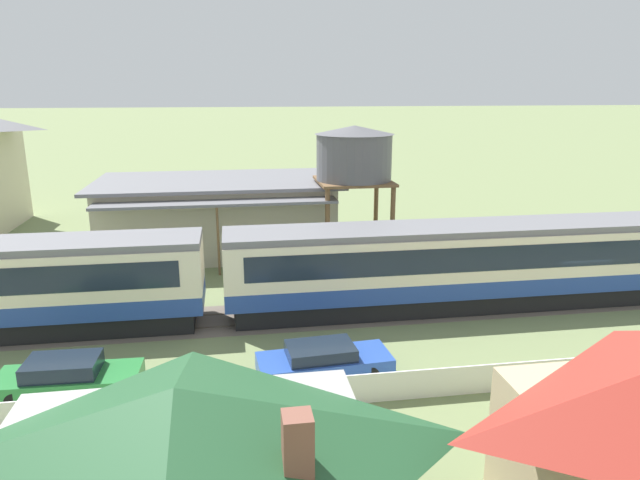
{
  "coord_description": "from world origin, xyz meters",
  "views": [
    {
      "loc": [
        -15.94,
        -23.79,
        10.12
      ],
      "look_at": [
        -11.94,
        1.42,
        3.3
      ],
      "focal_mm": 32.0,
      "sensor_mm": 36.0,
      "label": 1
    }
  ],
  "objects_px": {
    "station_building": "(219,215)",
    "water_tower": "(354,155)",
    "passenger_train": "(459,262)",
    "cottage_dark_green_roof": "(181,480)",
    "parked_car_green": "(67,378)",
    "parked_car_blue": "(323,361)"
  },
  "relations": [
    {
      "from": "passenger_train",
      "to": "cottage_dark_green_roof",
      "type": "distance_m",
      "value": 18.15
    },
    {
      "from": "station_building",
      "to": "cottage_dark_green_roof",
      "type": "height_order",
      "value": "station_building"
    },
    {
      "from": "parked_car_blue",
      "to": "parked_car_green",
      "type": "bearing_deg",
      "value": 175.01
    },
    {
      "from": "water_tower",
      "to": "parked_car_green",
      "type": "xyz_separation_m",
      "value": [
        -12.96,
        -14.14,
        -5.69
      ]
    },
    {
      "from": "station_building",
      "to": "water_tower",
      "type": "xyz_separation_m",
      "value": [
        8.01,
        -3.37,
        4.0
      ]
    },
    {
      "from": "passenger_train",
      "to": "station_building",
      "type": "bearing_deg",
      "value": 133.57
    },
    {
      "from": "parked_car_green",
      "to": "cottage_dark_green_roof",
      "type": "bearing_deg",
      "value": -59.52
    },
    {
      "from": "passenger_train",
      "to": "water_tower",
      "type": "bearing_deg",
      "value": 111.06
    },
    {
      "from": "station_building",
      "to": "parked_car_blue",
      "type": "xyz_separation_m",
      "value": [
        3.85,
        -17.63,
        -1.72
      ]
    },
    {
      "from": "passenger_train",
      "to": "station_building",
      "type": "height_order",
      "value": "station_building"
    },
    {
      "from": "station_building",
      "to": "water_tower",
      "type": "distance_m",
      "value": 9.56
    },
    {
      "from": "passenger_train",
      "to": "parked_car_blue",
      "type": "xyz_separation_m",
      "value": [
        -7.43,
        -5.77,
        -1.63
      ]
    },
    {
      "from": "passenger_train",
      "to": "parked_car_green",
      "type": "xyz_separation_m",
      "value": [
        -16.22,
        -5.65,
        -1.61
      ]
    },
    {
      "from": "passenger_train",
      "to": "cottage_dark_green_roof",
      "type": "bearing_deg",
      "value": -130.34
    },
    {
      "from": "water_tower",
      "to": "cottage_dark_green_roof",
      "type": "distance_m",
      "value": 24.21
    },
    {
      "from": "station_building",
      "to": "parked_car_blue",
      "type": "distance_m",
      "value": 18.12
    },
    {
      "from": "water_tower",
      "to": "parked_car_green",
      "type": "relative_size",
      "value": 1.67
    },
    {
      "from": "station_building",
      "to": "cottage_dark_green_roof",
      "type": "distance_m",
      "value": 25.69
    },
    {
      "from": "passenger_train",
      "to": "cottage_dark_green_roof",
      "type": "relative_size",
      "value": 7.48
    },
    {
      "from": "station_building",
      "to": "passenger_train",
      "type": "bearing_deg",
      "value": -46.43
    },
    {
      "from": "parked_car_blue",
      "to": "passenger_train",
      "type": "bearing_deg",
      "value": 33.64
    },
    {
      "from": "water_tower",
      "to": "cottage_dark_green_roof",
      "type": "xyz_separation_m",
      "value": [
        -8.48,
        -22.32,
        -4.02
      ]
    }
  ]
}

